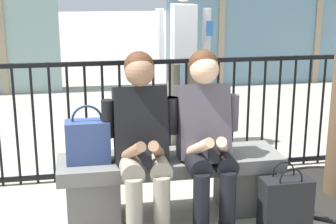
{
  "coord_description": "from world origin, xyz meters",
  "views": [
    {
      "loc": [
        -0.63,
        -3.22,
        1.63
      ],
      "look_at": [
        0.0,
        0.1,
        0.75
      ],
      "focal_mm": 51.81,
      "sensor_mm": 36.0,
      "label": 1
    }
  ],
  "objects_px": {
    "handbag_on_bench": "(88,141)",
    "bystander_at_railing": "(183,51)",
    "seated_person_with_phone": "(142,136)",
    "stone_bench": "(171,179)",
    "seated_person_companion": "(206,133)",
    "shopping_bag": "(285,203)"
  },
  "relations": [
    {
      "from": "seated_person_with_phone",
      "to": "stone_bench",
      "type": "bearing_deg",
      "value": 30.14
    },
    {
      "from": "bystander_at_railing",
      "to": "shopping_bag",
      "type": "bearing_deg",
      "value": -80.46
    },
    {
      "from": "seated_person_companion",
      "to": "bystander_at_railing",
      "type": "xyz_separation_m",
      "value": [
        0.2,
        1.61,
        0.35
      ]
    },
    {
      "from": "seated_person_companion",
      "to": "bystander_at_railing",
      "type": "relative_size",
      "value": 0.71
    },
    {
      "from": "seated_person_companion",
      "to": "handbag_on_bench",
      "type": "bearing_deg",
      "value": 171.58
    },
    {
      "from": "stone_bench",
      "to": "handbag_on_bench",
      "type": "bearing_deg",
      "value": -179.01
    },
    {
      "from": "seated_person_with_phone",
      "to": "seated_person_companion",
      "type": "xyz_separation_m",
      "value": [
        0.44,
        0.0,
        0.0
      ]
    },
    {
      "from": "stone_bench",
      "to": "bystander_at_railing",
      "type": "bearing_deg",
      "value": 74.26
    },
    {
      "from": "stone_bench",
      "to": "seated_person_with_phone",
      "type": "xyz_separation_m",
      "value": [
        -0.22,
        -0.13,
        0.38
      ]
    },
    {
      "from": "handbag_on_bench",
      "to": "shopping_bag",
      "type": "bearing_deg",
      "value": -15.41
    },
    {
      "from": "shopping_bag",
      "to": "bystander_at_railing",
      "type": "relative_size",
      "value": 0.27
    },
    {
      "from": "seated_person_with_phone",
      "to": "seated_person_companion",
      "type": "relative_size",
      "value": 1.0
    },
    {
      "from": "handbag_on_bench",
      "to": "bystander_at_railing",
      "type": "distance_m",
      "value": 1.84
    },
    {
      "from": "handbag_on_bench",
      "to": "bystander_at_railing",
      "type": "bearing_deg",
      "value": 56.25
    },
    {
      "from": "handbag_on_bench",
      "to": "bystander_at_railing",
      "type": "relative_size",
      "value": 0.24
    },
    {
      "from": "seated_person_companion",
      "to": "handbag_on_bench",
      "type": "distance_m",
      "value": 0.81
    },
    {
      "from": "stone_bench",
      "to": "seated_person_with_phone",
      "type": "height_order",
      "value": "seated_person_with_phone"
    },
    {
      "from": "handbag_on_bench",
      "to": "bystander_at_railing",
      "type": "height_order",
      "value": "bystander_at_railing"
    },
    {
      "from": "stone_bench",
      "to": "seated_person_companion",
      "type": "height_order",
      "value": "seated_person_companion"
    },
    {
      "from": "shopping_bag",
      "to": "bystander_at_railing",
      "type": "xyz_separation_m",
      "value": [
        -0.31,
        1.86,
        0.81
      ]
    },
    {
      "from": "stone_bench",
      "to": "seated_person_companion",
      "type": "distance_m",
      "value": 0.46
    },
    {
      "from": "seated_person_with_phone",
      "to": "handbag_on_bench",
      "type": "relative_size",
      "value": 2.99
    }
  ]
}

